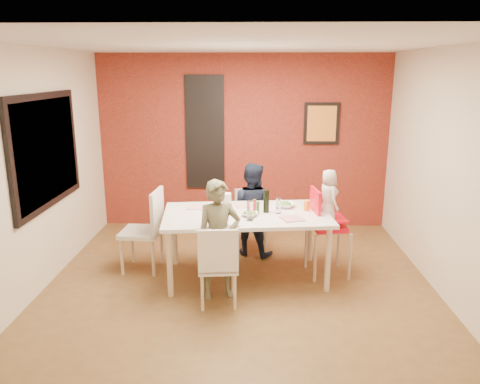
{
  "coord_description": "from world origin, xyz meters",
  "views": [
    {
      "loc": [
        0.15,
        -5.03,
        2.44
      ],
      "look_at": [
        0.0,
        0.3,
        1.05
      ],
      "focal_mm": 35.0,
      "sensor_mm": 36.0,
      "label": 1
    }
  ],
  "objects_px": {
    "chair_far": "(250,216)",
    "child_far": "(251,209)",
    "paper_towel_roll": "(227,204)",
    "toddler": "(328,198)",
    "high_chair": "(325,224)",
    "chair_left": "(148,226)",
    "dining_table": "(246,219)",
    "wine_bottle": "(266,201)",
    "child_near": "(219,240)",
    "chair_near": "(218,262)"
  },
  "relations": [
    {
      "from": "dining_table",
      "to": "wine_bottle",
      "type": "distance_m",
      "value": 0.32
    },
    {
      "from": "chair_far",
      "to": "toddler",
      "type": "xyz_separation_m",
      "value": [
        0.93,
        -0.87,
        0.51
      ]
    },
    {
      "from": "toddler",
      "to": "paper_towel_roll",
      "type": "bearing_deg",
      "value": 76.7
    },
    {
      "from": "toddler",
      "to": "paper_towel_roll",
      "type": "xyz_separation_m",
      "value": [
        -1.2,
        -0.13,
        -0.05
      ]
    },
    {
      "from": "high_chair",
      "to": "paper_towel_roll",
      "type": "relative_size",
      "value": 4.38
    },
    {
      "from": "high_chair",
      "to": "chair_left",
      "type": "bearing_deg",
      "value": 79.41
    },
    {
      "from": "child_near",
      "to": "high_chair",
      "type": "bearing_deg",
      "value": 11.72
    },
    {
      "from": "child_near",
      "to": "toddler",
      "type": "xyz_separation_m",
      "value": [
        1.26,
        0.62,
        0.32
      ]
    },
    {
      "from": "high_chair",
      "to": "wine_bottle",
      "type": "height_order",
      "value": "high_chair"
    },
    {
      "from": "child_near",
      "to": "toddler",
      "type": "bearing_deg",
      "value": 11.45
    },
    {
      "from": "chair_near",
      "to": "chair_left",
      "type": "height_order",
      "value": "chair_left"
    },
    {
      "from": "chair_far",
      "to": "child_far",
      "type": "xyz_separation_m",
      "value": [
        0.02,
        -0.23,
        0.16
      ]
    },
    {
      "from": "child_far",
      "to": "wine_bottle",
      "type": "distance_m",
      "value": 0.79
    },
    {
      "from": "dining_table",
      "to": "toddler",
      "type": "distance_m",
      "value": 1.01
    },
    {
      "from": "chair_far",
      "to": "chair_near",
      "type": "bearing_deg",
      "value": -116.43
    },
    {
      "from": "chair_near",
      "to": "chair_left",
      "type": "bearing_deg",
      "value": -50.57
    },
    {
      "from": "dining_table",
      "to": "child_far",
      "type": "relative_size",
      "value": 1.61
    },
    {
      "from": "wine_bottle",
      "to": "child_near",
      "type": "bearing_deg",
      "value": -133.41
    },
    {
      "from": "chair_far",
      "to": "chair_left",
      "type": "bearing_deg",
      "value": -163.54
    },
    {
      "from": "chair_far",
      "to": "child_near",
      "type": "distance_m",
      "value": 1.54
    },
    {
      "from": "high_chair",
      "to": "paper_towel_roll",
      "type": "xyz_separation_m",
      "value": [
        -1.17,
        -0.13,
        0.28
      ]
    },
    {
      "from": "dining_table",
      "to": "child_near",
      "type": "xyz_separation_m",
      "value": [
        -0.29,
        -0.51,
        -0.07
      ]
    },
    {
      "from": "toddler",
      "to": "chair_left",
      "type": "bearing_deg",
      "value": 68.38
    },
    {
      "from": "paper_towel_roll",
      "to": "high_chair",
      "type": "bearing_deg",
      "value": 6.19
    },
    {
      "from": "high_chair",
      "to": "toddler",
      "type": "bearing_deg",
      "value": -84.58
    },
    {
      "from": "high_chair",
      "to": "child_far",
      "type": "relative_size",
      "value": 0.86
    },
    {
      "from": "dining_table",
      "to": "paper_towel_roll",
      "type": "height_order",
      "value": "paper_towel_roll"
    },
    {
      "from": "child_far",
      "to": "toddler",
      "type": "height_order",
      "value": "toddler"
    },
    {
      "from": "high_chair",
      "to": "chair_near",
      "type": "bearing_deg",
      "value": 116.33
    },
    {
      "from": "toddler",
      "to": "chair_far",
      "type": "bearing_deg",
      "value": 27.33
    },
    {
      "from": "paper_towel_roll",
      "to": "toddler",
      "type": "bearing_deg",
      "value": 6.38
    },
    {
      "from": "high_chair",
      "to": "toddler",
      "type": "height_order",
      "value": "toddler"
    },
    {
      "from": "child_far",
      "to": "paper_towel_roll",
      "type": "bearing_deg",
      "value": 89.78
    },
    {
      "from": "chair_left",
      "to": "child_near",
      "type": "relative_size",
      "value": 0.78
    },
    {
      "from": "chair_near",
      "to": "toddler",
      "type": "distance_m",
      "value": 1.59
    },
    {
      "from": "child_far",
      "to": "wine_bottle",
      "type": "xyz_separation_m",
      "value": [
        0.18,
        -0.7,
        0.31
      ]
    },
    {
      "from": "toddler",
      "to": "high_chair",
      "type": "bearing_deg",
      "value": 84.17
    },
    {
      "from": "dining_table",
      "to": "chair_far",
      "type": "xyz_separation_m",
      "value": [
        0.04,
        0.98,
        -0.27
      ]
    },
    {
      "from": "chair_near",
      "to": "child_far",
      "type": "xyz_separation_m",
      "value": [
        0.34,
        1.5,
        0.13
      ]
    },
    {
      "from": "wine_bottle",
      "to": "toddler",
      "type": "bearing_deg",
      "value": 4.86
    },
    {
      "from": "chair_near",
      "to": "paper_towel_roll",
      "type": "bearing_deg",
      "value": -99.75
    },
    {
      "from": "high_chair",
      "to": "child_near",
      "type": "relative_size",
      "value": 0.82
    },
    {
      "from": "chair_left",
      "to": "dining_table",
      "type": "bearing_deg",
      "value": 85.7
    },
    {
      "from": "chair_far",
      "to": "paper_towel_roll",
      "type": "bearing_deg",
      "value": -120.93
    },
    {
      "from": "toddler",
      "to": "paper_towel_roll",
      "type": "relative_size",
      "value": 2.72
    },
    {
      "from": "dining_table",
      "to": "child_near",
      "type": "bearing_deg",
      "value": -119.77
    },
    {
      "from": "chair_far",
      "to": "chair_left",
      "type": "xyz_separation_m",
      "value": [
        -1.26,
        -0.8,
        0.11
      ]
    },
    {
      "from": "high_chair",
      "to": "child_far",
      "type": "xyz_separation_m",
      "value": [
        -0.88,
        0.65,
        -0.02
      ]
    },
    {
      "from": "chair_near",
      "to": "child_near",
      "type": "distance_m",
      "value": 0.29
    },
    {
      "from": "dining_table",
      "to": "child_far",
      "type": "distance_m",
      "value": 0.76
    }
  ]
}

